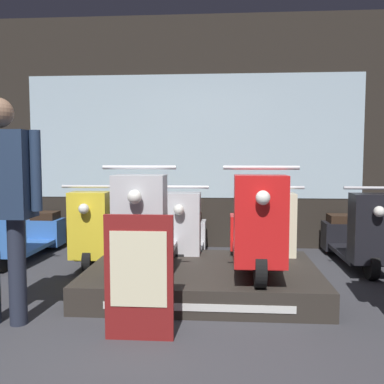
# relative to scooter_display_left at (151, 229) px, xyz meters

# --- Properties ---
(ground_plane) EXTENTS (30.00, 30.00, 0.00)m
(ground_plane) POSITION_rel_scooter_display_left_xyz_m (0.24, -1.48, -0.60)
(ground_plane) COLOR #38383D
(shop_wall_back) EXTENTS (8.41, 0.09, 3.20)m
(shop_wall_back) POSITION_rel_scooter_display_left_xyz_m (0.24, 2.11, 1.00)
(shop_wall_back) COLOR #28231E
(shop_wall_back) RESTS_ON ground_plane
(display_platform) EXTENTS (2.14, 1.49, 0.23)m
(display_platform) POSITION_rel_scooter_display_left_xyz_m (0.48, 0.08, -0.49)
(display_platform) COLOR #2D2823
(display_platform) RESTS_ON ground_plane
(scooter_display_left) EXTENTS (0.59, 1.60, 0.97)m
(scooter_display_left) POSITION_rel_scooter_display_left_xyz_m (0.00, 0.00, 0.00)
(scooter_display_left) COLOR black
(scooter_display_left) RESTS_ON display_platform
(scooter_display_right) EXTENTS (0.59, 1.60, 0.97)m
(scooter_display_right) POSITION_rel_scooter_display_left_xyz_m (0.96, 0.00, 0.00)
(scooter_display_right) COLOR black
(scooter_display_right) RESTS_ON display_platform
(scooter_backrow_0) EXTENTS (0.59, 1.60, 0.97)m
(scooter_backrow_0) POSITION_rel_scooter_display_left_xyz_m (-1.76, 1.12, -0.23)
(scooter_backrow_0) COLOR black
(scooter_backrow_0) RESTS_ON ground_plane
(scooter_backrow_1) EXTENTS (0.59, 1.60, 0.97)m
(scooter_backrow_1) POSITION_rel_scooter_display_left_xyz_m (-0.77, 1.12, -0.23)
(scooter_backrow_1) COLOR black
(scooter_backrow_1) RESTS_ON ground_plane
(scooter_backrow_2) EXTENTS (0.59, 1.60, 0.97)m
(scooter_backrow_2) POSITION_rel_scooter_display_left_xyz_m (0.22, 1.12, -0.23)
(scooter_backrow_2) COLOR black
(scooter_backrow_2) RESTS_ON ground_plane
(scooter_backrow_3) EXTENTS (0.59, 1.60, 0.97)m
(scooter_backrow_3) POSITION_rel_scooter_display_left_xyz_m (1.21, 1.12, -0.23)
(scooter_backrow_3) COLOR black
(scooter_backrow_3) RESTS_ON ground_plane
(scooter_backrow_4) EXTENTS (0.59, 1.60, 0.97)m
(scooter_backrow_4) POSITION_rel_scooter_display_left_xyz_m (2.20, 1.12, -0.23)
(scooter_backrow_4) COLOR black
(scooter_backrow_4) RESTS_ON ground_plane
(person_left_browsing) EXTENTS (0.63, 0.26, 1.70)m
(person_left_browsing) POSITION_rel_scooter_display_left_xyz_m (-0.98, -0.82, 0.42)
(person_left_browsing) COLOR #232838
(person_left_browsing) RESTS_ON ground_plane
(price_sign_board) EXTENTS (0.48, 0.04, 0.88)m
(price_sign_board) POSITION_rel_scooter_display_left_xyz_m (0.09, -1.03, -0.16)
(price_sign_board) COLOR maroon
(price_sign_board) RESTS_ON ground_plane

